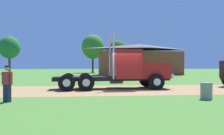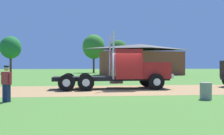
# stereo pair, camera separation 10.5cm
# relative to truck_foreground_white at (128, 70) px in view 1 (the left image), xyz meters

# --- Properties ---
(ground_plane) EXTENTS (200.00, 200.00, 0.00)m
(ground_plane) POSITION_rel_truck_foreground_white_xyz_m (-0.47, -0.83, -1.33)
(ground_plane) COLOR #47772E
(dirt_track) EXTENTS (120.00, 6.67, 0.01)m
(dirt_track) POSITION_rel_truck_foreground_white_xyz_m (-0.47, -0.83, -1.32)
(dirt_track) COLOR #9F794D
(dirt_track) RESTS_ON ground_plane
(truck_foreground_white) EXTENTS (8.38, 2.99, 3.98)m
(truck_foreground_white) POSITION_rel_truck_foreground_white_xyz_m (0.00, 0.00, 0.00)
(truck_foreground_white) COLOR black
(truck_foreground_white) RESTS_ON ground_plane
(visitor_standing_near) EXTENTS (0.52, 0.44, 1.66)m
(visitor_standing_near) POSITION_rel_truck_foreground_white_xyz_m (-6.51, -5.70, -0.43)
(visitor_standing_near) COLOR #B22D33
(visitor_standing_near) RESTS_ON ground_plane
(visitor_far_side) EXTENTS (0.29, 0.60, 1.68)m
(visitor_far_side) POSITION_rel_truck_foreground_white_xyz_m (4.01, 4.35, -0.42)
(visitor_far_side) COLOR #2D2D33
(visitor_far_side) RESTS_ON ground_plane
(steel_barrel) EXTENTS (0.56, 0.56, 0.82)m
(steel_barrel) POSITION_rel_truck_foreground_white_xyz_m (2.96, -5.75, -0.92)
(steel_barrel) COLOR gray
(steel_barrel) RESTS_ON ground_plane
(shed_building) EXTENTS (15.31, 8.67, 5.53)m
(shed_building) POSITION_rel_truck_foreground_white_xyz_m (6.43, 24.62, 1.34)
(shed_building) COLOR brown
(shed_building) RESTS_ON ground_plane
(tree_left) EXTENTS (4.21, 4.21, 7.72)m
(tree_left) POSITION_rel_truck_foreground_white_xyz_m (-18.90, 33.37, 4.05)
(tree_left) COLOR #513823
(tree_left) RESTS_ON ground_plane
(tree_mid) EXTENTS (5.15, 5.15, 8.89)m
(tree_mid) POSITION_rel_truck_foreground_white_xyz_m (-1.70, 37.97, 4.71)
(tree_mid) COLOR #513823
(tree_mid) RESTS_ON ground_plane
(tree_right) EXTENTS (4.99, 4.99, 7.98)m
(tree_right) POSITION_rel_truck_foreground_white_xyz_m (4.45, 40.89, 3.90)
(tree_right) COLOR #513823
(tree_right) RESTS_ON ground_plane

